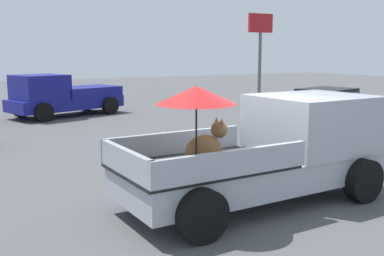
# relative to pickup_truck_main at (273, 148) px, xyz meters

# --- Properties ---
(ground_plane) EXTENTS (80.00, 80.00, 0.00)m
(ground_plane) POSITION_rel_pickup_truck_main_xyz_m (-0.42, 0.01, -0.97)
(ground_plane) COLOR #4C4C4F
(pickup_truck_main) EXTENTS (5.10, 2.35, 2.21)m
(pickup_truck_main) POSITION_rel_pickup_truck_main_xyz_m (0.00, 0.00, 0.00)
(pickup_truck_main) COLOR black
(pickup_truck_main) RESTS_ON ground
(pickup_truck_red) EXTENTS (5.12, 3.21, 1.80)m
(pickup_truck_red) POSITION_rel_pickup_truck_main_xyz_m (-0.58, 13.26, -0.09)
(pickup_truck_red) COLOR black
(pickup_truck_red) RESTS_ON ground
(parked_sedan_far) EXTENTS (4.60, 2.74, 1.33)m
(parked_sedan_far) POSITION_rel_pickup_truck_main_xyz_m (7.83, 6.34, -0.23)
(parked_sedan_far) COLOR black
(parked_sedan_far) RESTS_ON ground
(motel_sign) EXTENTS (1.40, 0.16, 4.56)m
(motel_sign) POSITION_rel_pickup_truck_main_xyz_m (8.75, 11.69, 2.27)
(motel_sign) COLOR #59595B
(motel_sign) RESTS_ON ground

